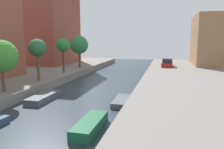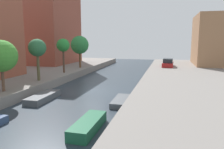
% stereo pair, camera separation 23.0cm
% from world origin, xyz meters
% --- Properties ---
extents(ground_plane, '(84.00, 84.00, 0.00)m').
position_xyz_m(ground_plane, '(0.00, 0.00, 0.00)').
color(ground_plane, '#28333D').
extents(apartment_tower_far, '(10.00, 12.19, 18.33)m').
position_xyz_m(apartment_tower_far, '(-16.00, 17.54, 10.17)').
color(apartment_tower_far, brown).
rests_on(apartment_tower_far, quay_left).
extents(low_block_right, '(10.00, 11.61, 9.41)m').
position_xyz_m(low_block_right, '(18.00, 22.68, 5.70)').
color(low_block_right, '#9E704C').
rests_on(low_block_right, quay_right).
extents(street_tree_1, '(2.91, 2.91, 4.72)m').
position_xyz_m(street_tree_1, '(-6.53, -6.18, 4.25)').
color(street_tree_1, brown).
rests_on(street_tree_1, quay_left).
extents(street_tree_2, '(2.03, 2.03, 4.83)m').
position_xyz_m(street_tree_2, '(-6.53, -0.51, 4.73)').
color(street_tree_2, brown).
rests_on(street_tree_2, quay_left).
extents(street_tree_3, '(1.87, 1.87, 4.90)m').
position_xyz_m(street_tree_3, '(-6.53, 5.90, 4.88)').
color(street_tree_3, '#4F392B').
rests_on(street_tree_3, quay_left).
extents(street_tree_4, '(3.07, 3.07, 5.43)m').
position_xyz_m(street_tree_4, '(-6.53, 11.94, 4.87)').
color(street_tree_4, brown).
rests_on(street_tree_4, quay_left).
extents(parked_car, '(2.04, 4.74, 1.46)m').
position_xyz_m(parked_car, '(8.15, 17.24, 1.60)').
color(parked_car, maroon).
rests_on(parked_car, quay_right).
extents(moored_boat_left_2, '(1.57, 4.43, 0.58)m').
position_xyz_m(moored_boat_left_2, '(-3.30, -4.83, 0.29)').
color(moored_boat_left_2, '#4C5156').
rests_on(moored_boat_left_2, ground_plane).
extents(moored_boat_right_1, '(1.28, 3.99, 0.69)m').
position_xyz_m(moored_boat_right_1, '(3.36, -10.36, 0.35)').
color(moored_boat_right_1, '#195638').
rests_on(moored_boat_right_1, ground_plane).
extents(moored_boat_right_2, '(1.29, 3.72, 0.47)m').
position_xyz_m(moored_boat_right_2, '(4.11, -4.08, 0.23)').
color(moored_boat_right_2, '#4C5156').
rests_on(moored_boat_right_2, ground_plane).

